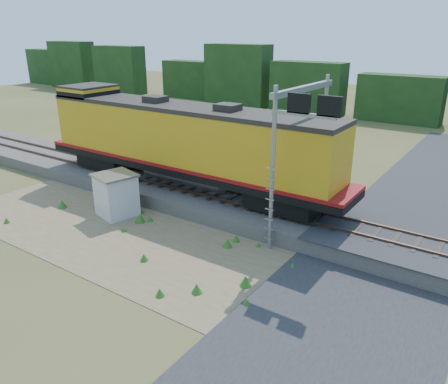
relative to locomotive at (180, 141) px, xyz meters
The scene contains 10 objects.
ground 8.88m from the locomotive, 47.60° to the right, with size 140.00×140.00×0.00m, color #475123.
ballast 6.34m from the locomotive, ahead, with size 70.00×5.00×0.80m, color slate.
rails 6.11m from the locomotive, ahead, with size 70.00×1.54×0.16m.
dirt_shoulder 7.42m from the locomotive, 57.69° to the right, with size 26.00×8.00×0.03m, color #8C7754.
road 13.98m from the locomotive, 22.85° to the right, with size 7.00×66.00×0.86m.
tree_line_north 32.47m from the locomotive, 80.28° to the left, with size 130.00×3.00×6.50m.
weed_clumps 7.18m from the locomotive, 71.46° to the right, with size 15.00×6.20×0.56m, color #306D1F, non-canonical shape.
locomotive is the anchor object (origin of this frame).
shed 4.87m from the locomotive, 106.64° to the right, with size 2.45×2.45×2.39m.
signal_gantry 8.36m from the locomotive, ahead, with size 3.00×6.20×7.56m.
Camera 1 is at (10.84, -13.13, 9.70)m, focal length 35.00 mm.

